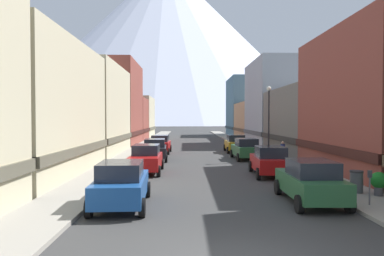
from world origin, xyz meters
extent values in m
cube|color=gray|center=(-6.25, 35.00, 0.07)|extent=(2.50, 100.00, 0.15)
cube|color=gray|center=(6.25, 35.00, 0.07)|extent=(2.50, 100.00, 0.15)
cube|color=beige|center=(-12.26, 13.38, 4.02)|extent=(9.52, 13.11, 8.04)
cube|color=#595444|center=(-12.26, 13.38, 1.60)|extent=(9.82, 13.11, 0.50)
cube|color=beige|center=(-11.89, 26.68, 4.23)|extent=(8.79, 12.43, 8.46)
cube|color=#595444|center=(-11.89, 26.68, 1.60)|extent=(9.09, 12.43, 0.50)
cube|color=brown|center=(-12.32, 39.22, 5.31)|extent=(9.63, 11.91, 10.63)
cube|color=#3B1B16|center=(-12.32, 39.22, 1.60)|extent=(9.93, 11.91, 0.50)
cube|color=brown|center=(-11.39, 49.75, 3.30)|extent=(7.77, 8.48, 6.61)
cube|color=#3B1B16|center=(-11.39, 49.75, 1.60)|extent=(8.07, 8.48, 0.50)
cube|color=beige|center=(-10.92, 60.28, 3.69)|extent=(6.83, 11.67, 7.38)
cube|color=#595444|center=(-10.92, 60.28, 1.60)|extent=(7.13, 11.67, 0.50)
cube|color=#66605B|center=(11.98, 26.45, 3.16)|extent=(8.97, 12.79, 6.32)
cube|color=#2D2B29|center=(11.98, 26.45, 1.60)|extent=(9.27, 12.79, 0.50)
cube|color=#99A5B2|center=(11.54, 39.63, 5.46)|extent=(8.08, 12.60, 10.92)
cube|color=#444A50|center=(11.54, 39.63, 1.60)|extent=(8.38, 12.60, 0.50)
cube|color=tan|center=(11.61, 52.08, 3.01)|extent=(8.21, 12.08, 6.03)
cube|color=brown|center=(11.61, 52.08, 1.60)|extent=(8.51, 12.08, 0.50)
cube|color=slate|center=(10.61, 64.93, 5.74)|extent=(6.22, 12.66, 11.49)
cube|color=#22333F|center=(10.61, 64.93, 1.60)|extent=(6.52, 12.66, 0.50)
cube|color=#19478C|center=(-3.80, 5.90, 0.74)|extent=(2.03, 4.48, 0.80)
cube|color=#1E232D|center=(-3.79, 5.65, 1.46)|extent=(1.69, 2.27, 0.64)
cylinder|color=black|center=(-4.79, 7.50, 0.34)|extent=(0.25, 0.69, 0.68)
cylinder|color=black|center=(-2.95, 7.58, 0.34)|extent=(0.25, 0.69, 0.68)
cylinder|color=black|center=(-4.65, 4.21, 0.34)|extent=(0.25, 0.69, 0.68)
cylinder|color=black|center=(-2.81, 4.29, 0.34)|extent=(0.25, 0.69, 0.68)
cube|color=#9E1111|center=(-3.80, 14.76, 0.74)|extent=(1.85, 4.41, 0.80)
cube|color=#1E232D|center=(-3.80, 15.01, 1.46)|extent=(1.61, 2.21, 0.64)
cylinder|color=black|center=(-2.87, 13.12, 0.34)|extent=(0.22, 0.68, 0.68)
cylinder|color=black|center=(-4.71, 13.11, 0.34)|extent=(0.22, 0.68, 0.68)
cylinder|color=black|center=(-2.89, 16.42, 0.34)|extent=(0.22, 0.68, 0.68)
cylinder|color=black|center=(-4.73, 16.41, 0.34)|extent=(0.22, 0.68, 0.68)
cube|color=black|center=(-3.80, 21.71, 0.74)|extent=(2.04, 4.48, 0.80)
cube|color=#1E232D|center=(-3.79, 21.46, 1.46)|extent=(1.70, 2.27, 0.64)
cylinder|color=black|center=(-4.79, 23.32, 0.34)|extent=(0.25, 0.69, 0.68)
cylinder|color=black|center=(-2.95, 23.40, 0.34)|extent=(0.25, 0.69, 0.68)
cylinder|color=black|center=(-4.65, 20.02, 0.34)|extent=(0.25, 0.69, 0.68)
cylinder|color=black|center=(-2.81, 20.10, 0.34)|extent=(0.25, 0.69, 0.68)
cube|color=#9E1111|center=(-3.80, 27.79, 0.74)|extent=(1.93, 4.44, 0.80)
cube|color=#1E232D|center=(-3.80, 28.04, 1.46)|extent=(1.64, 2.23, 0.64)
cylinder|color=black|center=(-2.91, 26.12, 0.34)|extent=(0.23, 0.68, 0.68)
cylinder|color=black|center=(-4.75, 26.16, 0.34)|extent=(0.23, 0.68, 0.68)
cylinder|color=black|center=(-2.85, 29.42, 0.34)|extent=(0.23, 0.68, 0.68)
cylinder|color=black|center=(-4.69, 29.46, 0.34)|extent=(0.23, 0.68, 0.68)
cube|color=#265933|center=(3.80, 6.34, 0.74)|extent=(1.91, 4.43, 0.80)
cube|color=#1E232D|center=(3.80, 6.09, 1.46)|extent=(1.63, 2.22, 0.64)
cylinder|color=black|center=(2.90, 8.00, 0.34)|extent=(0.23, 0.68, 0.68)
cylinder|color=black|center=(4.74, 7.97, 0.34)|extent=(0.23, 0.68, 0.68)
cylinder|color=black|center=(2.86, 4.70, 0.34)|extent=(0.23, 0.68, 0.68)
cylinder|color=black|center=(4.70, 4.67, 0.34)|extent=(0.23, 0.68, 0.68)
cube|color=#9E1111|center=(3.80, 13.52, 0.74)|extent=(2.05, 4.48, 0.80)
cube|color=#1E232D|center=(3.79, 13.27, 1.46)|extent=(1.71, 2.28, 0.64)
cylinder|color=black|center=(2.96, 15.21, 0.34)|extent=(0.25, 0.69, 0.68)
cylinder|color=black|center=(4.80, 15.12, 0.34)|extent=(0.25, 0.69, 0.68)
cylinder|color=black|center=(2.80, 11.92, 0.34)|extent=(0.25, 0.69, 0.68)
cylinder|color=black|center=(4.64, 11.83, 0.34)|extent=(0.25, 0.69, 0.68)
cube|color=#265933|center=(3.80, 22.29, 0.74)|extent=(1.98, 4.46, 0.80)
cube|color=#1E232D|center=(3.81, 22.04, 1.46)|extent=(1.67, 2.25, 0.64)
cylinder|color=black|center=(2.83, 23.91, 0.34)|extent=(0.24, 0.69, 0.68)
cylinder|color=black|center=(4.67, 23.97, 0.34)|extent=(0.24, 0.69, 0.68)
cylinder|color=black|center=(2.93, 20.61, 0.34)|extent=(0.24, 0.69, 0.68)
cylinder|color=black|center=(4.77, 20.67, 0.34)|extent=(0.24, 0.69, 0.68)
cube|color=#B28419|center=(3.80, 28.76, 0.74)|extent=(1.89, 4.42, 0.80)
cube|color=#1E232D|center=(3.80, 28.51, 1.46)|extent=(1.62, 2.22, 0.64)
cylinder|color=black|center=(2.90, 30.42, 0.34)|extent=(0.23, 0.68, 0.68)
cylinder|color=black|center=(4.74, 30.40, 0.34)|extent=(0.23, 0.68, 0.68)
cylinder|color=black|center=(2.86, 27.12, 0.34)|extent=(0.23, 0.68, 0.68)
cylinder|color=black|center=(4.70, 27.10, 0.34)|extent=(0.23, 0.68, 0.68)
cylinder|color=#595960|center=(5.75, 5.33, 0.68)|extent=(0.06, 0.06, 1.05)
cube|color=#33383F|center=(5.75, 5.33, 1.34)|extent=(0.14, 0.10, 0.28)
cylinder|color=#4C5156|center=(6.35, 7.68, 0.60)|extent=(0.56, 0.56, 0.90)
cylinder|color=#2D2D33|center=(6.35, 7.68, 1.09)|extent=(0.59, 0.59, 0.08)
cylinder|color=#4C4C51|center=(7.00, 7.01, 0.34)|extent=(0.37, 0.37, 0.38)
sphere|color=#196E22|center=(7.00, 7.01, 0.81)|extent=(0.71, 0.71, 0.71)
cylinder|color=navy|center=(6.25, 19.76, 0.81)|extent=(0.36, 0.36, 1.32)
sphere|color=tan|center=(6.25, 19.76, 1.57)|extent=(0.21, 0.21, 0.21)
cylinder|color=black|center=(5.35, 20.63, 2.90)|extent=(0.12, 0.12, 5.50)
sphere|color=white|center=(5.35, 20.63, 5.83)|extent=(0.36, 0.36, 0.36)
cone|color=silver|center=(-15.45, 260.00, 58.06)|extent=(226.89, 226.89, 116.12)
camera|label=1|loc=(-1.29, -8.51, 3.47)|focal=34.40mm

